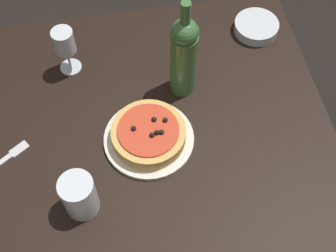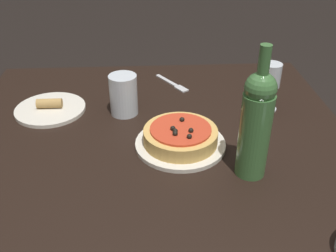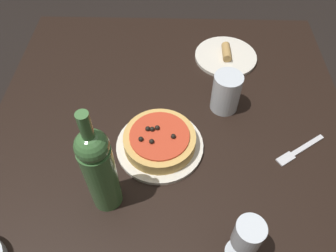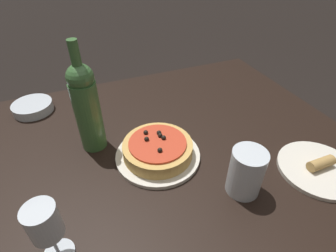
# 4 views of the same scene
# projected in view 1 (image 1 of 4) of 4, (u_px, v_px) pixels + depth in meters

# --- Properties ---
(ground_plane) EXTENTS (14.00, 14.00, 0.00)m
(ground_plane) POSITION_uv_depth(u_px,v_px,m) (151.00, 250.00, 1.92)
(ground_plane) COLOR black
(dining_table) EXTENTS (1.14, 1.09, 0.77)m
(dining_table) POSITION_uv_depth(u_px,v_px,m) (144.00, 179.00, 1.33)
(dining_table) COLOR black
(dining_table) RESTS_ON ground_plane
(dinner_plate) EXTENTS (0.25, 0.25, 0.01)m
(dinner_plate) POSITION_uv_depth(u_px,v_px,m) (149.00, 139.00, 1.29)
(dinner_plate) COLOR silver
(dinner_plate) RESTS_ON dining_table
(pizza) EXTENTS (0.20, 0.20, 0.06)m
(pizza) POSITION_uv_depth(u_px,v_px,m) (149.00, 134.00, 1.26)
(pizza) COLOR tan
(pizza) RESTS_ON dinner_plate
(wine_glass) EXTENTS (0.06, 0.06, 0.16)m
(wine_glass) POSITION_uv_depth(u_px,v_px,m) (64.00, 43.00, 1.33)
(wine_glass) COLOR silver
(wine_glass) RESTS_ON dining_table
(wine_bottle) EXTENTS (0.08, 0.08, 0.33)m
(wine_bottle) POSITION_uv_depth(u_px,v_px,m) (184.00, 55.00, 1.27)
(wine_bottle) COLOR #3D6B38
(wine_bottle) RESTS_ON dining_table
(water_cup) EXTENTS (0.09, 0.09, 0.13)m
(water_cup) POSITION_uv_depth(u_px,v_px,m) (79.00, 196.00, 1.14)
(water_cup) COLOR silver
(water_cup) RESTS_ON dining_table
(side_bowl) EXTENTS (0.14, 0.14, 0.03)m
(side_bowl) POSITION_uv_depth(u_px,v_px,m) (256.00, 27.00, 1.49)
(side_bowl) COLOR silver
(side_bowl) RESTS_ON dining_table
(fork) EXTENTS (0.11, 0.15, 0.00)m
(fork) POSITION_uv_depth(u_px,v_px,m) (4.00, 160.00, 1.26)
(fork) COLOR silver
(fork) RESTS_ON dining_table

